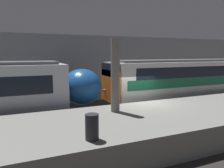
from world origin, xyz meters
TOP-DOWN VIEW (x-y plane):
  - ground_plane at (0.00, 0.00)m, footprint 120.00×120.00m
  - platform at (0.00, -2.48)m, footprint 40.00×4.95m
  - station_rear_barrier at (0.00, 6.41)m, footprint 50.00×0.15m
  - support_pillar_near at (-2.46, -1.37)m, footprint 0.42×0.42m
  - train_boxy at (8.69, 2.24)m, footprint 20.08×2.87m
  - trash_bin at (-4.58, -4.24)m, footprint 0.44×0.44m

SIDE VIEW (x-z plane):
  - ground_plane at x=0.00m, z-range 0.00..0.00m
  - platform at x=0.00m, z-range 0.00..1.14m
  - trash_bin at x=-4.58m, z-range 1.14..1.99m
  - train_boxy at x=8.69m, z-range 0.05..3.51m
  - station_rear_barrier at x=0.00m, z-range 0.00..5.36m
  - support_pillar_near at x=-2.46m, z-range 1.14..4.60m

